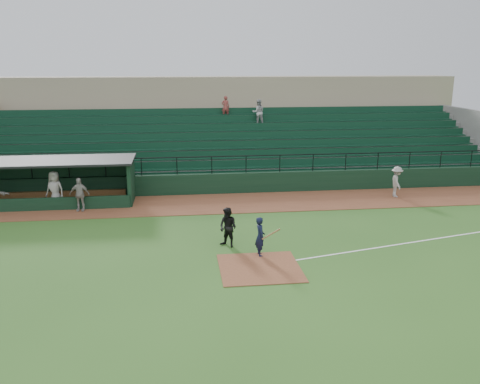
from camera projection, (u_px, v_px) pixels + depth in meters
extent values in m
plane|color=#2B561C|center=(256.00, 258.00, 19.66)|extent=(90.00, 90.00, 0.00)
cube|color=brown|center=(233.00, 203.00, 27.34)|extent=(40.00, 4.00, 0.03)
cube|color=brown|center=(260.00, 268.00, 18.69)|extent=(3.00, 3.00, 0.03)
cube|color=white|center=(433.00, 239.00, 21.76)|extent=(17.49, 4.44, 0.01)
cube|color=black|center=(229.00, 183.00, 29.31)|extent=(36.00, 0.35, 1.20)
cylinder|color=black|center=(229.00, 156.00, 28.91)|extent=(36.00, 0.06, 0.06)
cube|color=slate|center=(222.00, 149.00, 33.72)|extent=(36.00, 9.00, 3.60)
cube|color=#0E3320|center=(222.00, 144.00, 33.12)|extent=(34.56, 8.00, 4.05)
cube|color=slate|center=(472.00, 140.00, 35.83)|extent=(0.35, 9.50, 4.20)
cube|color=gray|center=(214.00, 118.00, 39.61)|extent=(38.00, 3.00, 6.40)
cube|color=slate|center=(216.00, 114.00, 37.57)|extent=(36.00, 2.00, 0.20)
imported|color=#AFAFAF|center=(258.00, 112.00, 35.21)|extent=(0.88, 0.69, 1.81)
imported|color=brown|center=(225.00, 107.00, 35.83)|extent=(0.56, 0.37, 1.54)
cube|color=black|center=(57.00, 178.00, 28.20)|extent=(8.50, 0.20, 2.30)
cube|color=black|center=(131.00, 181.00, 27.46)|extent=(0.20, 2.60, 2.30)
cube|color=black|center=(49.00, 161.00, 26.65)|extent=(8.90, 3.20, 0.12)
cube|color=olive|center=(56.00, 195.00, 28.04)|extent=(7.65, 0.40, 0.50)
cube|color=black|center=(46.00, 204.00, 25.86)|extent=(8.50, 0.12, 0.70)
imported|color=black|center=(260.00, 237.00, 19.73)|extent=(0.43, 0.61, 1.59)
cylinder|color=olive|center=(271.00, 234.00, 19.54)|extent=(0.79, 0.34, 0.35)
imported|color=black|center=(228.00, 227.00, 20.70)|extent=(1.03, 1.01, 1.67)
imported|color=#9F9A95|center=(397.00, 182.00, 28.34)|extent=(0.82, 1.22, 1.75)
imported|color=#9F9A94|center=(79.00, 194.00, 25.66)|extent=(1.06, 0.54, 1.74)
imported|color=#A19C97|center=(55.00, 190.00, 26.11)|extent=(1.12, 0.90, 1.98)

